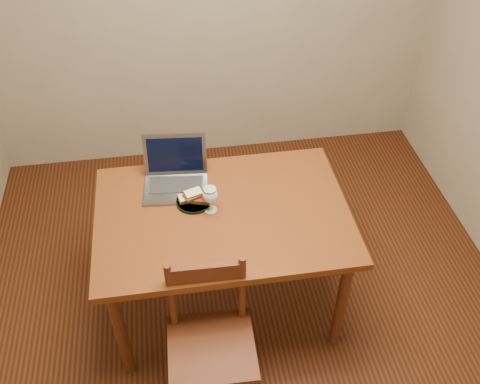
{
  "coord_description": "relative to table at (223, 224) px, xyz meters",
  "views": [
    {
      "loc": [
        -0.32,
        -1.85,
        2.66
      ],
      "look_at": [
        -0.01,
        0.17,
        0.8
      ],
      "focal_mm": 40.0,
      "sensor_mm": 36.0,
      "label": 1
    }
  ],
  "objects": [
    {
      "name": "floor",
      "position": [
        0.11,
        -0.09,
        -0.66
      ],
      "size": [
        3.2,
        3.2,
        0.02
      ],
      "primitive_type": "cube",
      "color": "black",
      "rests_on": "ground"
    },
    {
      "name": "laptop",
      "position": [
        -0.22,
        0.28,
        0.15
      ],
      "size": [
        0.37,
        0.34,
        0.24
      ],
      "rotation": [
        0.0,
        0.0,
        -0.1
      ],
      "color": "slate",
      "rests_on": "table"
    },
    {
      "name": "sandwich_cheese",
      "position": [
        -0.17,
        0.11,
        0.12
      ],
      "size": [
        0.1,
        0.07,
        0.03
      ],
      "primitive_type": null,
      "rotation": [
        0.0,
        0.0,
        0.13
      ],
      "color": "#381E0C",
      "rests_on": "plate"
    },
    {
      "name": "chair",
      "position": [
        -0.13,
        -0.55,
        -0.18
      ],
      "size": [
        0.42,
        0.4,
        0.44
      ],
      "rotation": [
        0.0,
        0.0,
        -0.03
      ],
      "color": "#451D0E",
      "rests_on": "floor"
    },
    {
      "name": "sandwich_top",
      "position": [
        -0.14,
        0.1,
        0.14
      ],
      "size": [
        0.12,
        0.09,
        0.03
      ],
      "primitive_type": null,
      "rotation": [
        0.0,
        0.0,
        0.41
      ],
      "color": "#381E0C",
      "rests_on": "plate"
    },
    {
      "name": "table",
      "position": [
        0.0,
        0.0,
        0.0
      ],
      "size": [
        1.3,
        0.9,
        0.74
      ],
      "color": "#52220D",
      "rests_on": "floor"
    },
    {
      "name": "plate",
      "position": [
        -0.14,
        0.1,
        0.09
      ],
      "size": [
        0.19,
        0.19,
        0.02
      ],
      "primitive_type": "cylinder",
      "color": "black",
      "rests_on": "table"
    },
    {
      "name": "milk_glass",
      "position": [
        -0.06,
        0.03,
        0.16
      ],
      "size": [
        0.08,
        0.08,
        0.15
      ],
      "primitive_type": null,
      "color": "white",
      "rests_on": "table"
    },
    {
      "name": "sandwich_tomato",
      "position": [
        -0.1,
        0.09,
        0.12
      ],
      "size": [
        0.12,
        0.09,
        0.03
      ],
      "primitive_type": null,
      "rotation": [
        0.0,
        0.0,
        -0.29
      ],
      "color": "#381E0C",
      "rests_on": "plate"
    }
  ]
}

